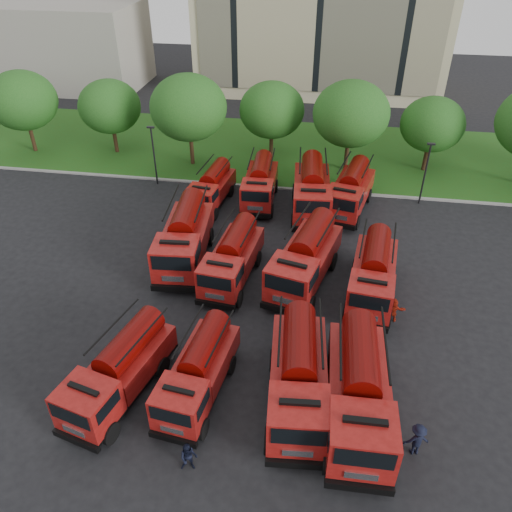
{
  "coord_description": "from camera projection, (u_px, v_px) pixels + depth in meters",
  "views": [
    {
      "loc": [
        4.6,
        -19.97,
        19.58
      ],
      "look_at": [
        0.57,
        5.17,
        1.8
      ],
      "focal_mm": 35.0,
      "sensor_mm": 36.0,
      "label": 1
    }
  ],
  "objects": [
    {
      "name": "firefighter_4",
      "position": [
        200.0,
        357.0,
        26.52
      ],
      "size": [
        1.08,
        0.94,
        1.86
      ],
      "primitive_type": "imported",
      "rotation": [
        0.0,
        0.0,
        2.67
      ],
      "color": "black",
      "rests_on": "ground"
    },
    {
      "name": "fire_truck_8",
      "position": [
        212.0,
        188.0,
        39.42
      ],
      "size": [
        2.9,
        6.52,
        2.87
      ],
      "rotation": [
        0.0,
        0.0,
        -0.12
      ],
      "color": "black",
      "rests_on": "ground"
    },
    {
      "name": "fire_truck_0",
      "position": [
        120.0,
        370.0,
        23.68
      ],
      "size": [
        3.96,
        7.25,
        3.13
      ],
      "rotation": [
        0.0,
        0.0,
        -0.25
      ],
      "color": "black",
      "rests_on": "ground"
    },
    {
      "name": "firefighter_1",
      "position": [
        190.0,
        468.0,
        21.25
      ],
      "size": [
        0.81,
        0.53,
        1.55
      ],
      "primitive_type": "imported",
      "rotation": [
        0.0,
        0.0,
        0.16
      ],
      "color": "black",
      "rests_on": "ground"
    },
    {
      "name": "tree_4",
      "position": [
        351.0,
        114.0,
        42.42
      ],
      "size": [
        6.55,
        6.55,
        8.01
      ],
      "color": "#382314",
      "rests_on": "ground"
    },
    {
      "name": "fire_truck_9",
      "position": [
        260.0,
        183.0,
        39.78
      ],
      "size": [
        2.79,
        7.02,
        3.15
      ],
      "rotation": [
        0.0,
        0.0,
        0.04
      ],
      "color": "black",
      "rests_on": "ground"
    },
    {
      "name": "lawn",
      "position": [
        284.0,
        150.0,
        48.98
      ],
      "size": [
        70.0,
        16.0,
        0.12
      ],
      "primitive_type": "cube",
      "color": "#294F15",
      "rests_on": "ground"
    },
    {
      "name": "tree_2",
      "position": [
        188.0,
        108.0,
        43.35
      ],
      "size": [
        6.72,
        6.72,
        8.22
      ],
      "color": "#382314",
      "rests_on": "ground"
    },
    {
      "name": "tree_3",
      "position": [
        272.0,
        110.0,
        44.85
      ],
      "size": [
        5.88,
        5.88,
        7.19
      ],
      "color": "#382314",
      "rests_on": "ground"
    },
    {
      "name": "fire_truck_4",
      "position": [
        185.0,
        237.0,
        32.79
      ],
      "size": [
        3.47,
        8.22,
        3.65
      ],
      "rotation": [
        0.0,
        0.0,
        0.08
      ],
      "color": "black",
      "rests_on": "ground"
    },
    {
      "name": "lamp_post_0",
      "position": [
        154.0,
        152.0,
        41.53
      ],
      "size": [
        0.6,
        0.25,
        5.11
      ],
      "color": "black",
      "rests_on": "ground"
    },
    {
      "name": "fire_truck_11",
      "position": [
        350.0,
        191.0,
        38.52
      ],
      "size": [
        4.01,
        7.68,
        3.33
      ],
      "rotation": [
        0.0,
        0.0,
        -0.22
      ],
      "color": "black",
      "rests_on": "ground"
    },
    {
      "name": "firefighter_3",
      "position": [
        413.0,
        452.0,
        21.88
      ],
      "size": [
        1.23,
        0.82,
        1.74
      ],
      "primitive_type": "imported",
      "rotation": [
        0.0,
        0.0,
        3.37
      ],
      "color": "black",
      "rests_on": "ground"
    },
    {
      "name": "fire_truck_3",
      "position": [
        359.0,
        390.0,
        22.38
      ],
      "size": [
        3.09,
        8.01,
        3.61
      ],
      "rotation": [
        0.0,
        0.0,
        0.03
      ],
      "color": "black",
      "rests_on": "ground"
    },
    {
      "name": "ground",
      "position": [
        231.0,
        333.0,
        27.97
      ],
      "size": [
        140.0,
        140.0,
        0.0
      ],
      "primitive_type": "plane",
      "color": "black",
      "rests_on": "ground"
    },
    {
      "name": "tree_0",
      "position": [
        22.0,
        100.0,
        46.02
      ],
      "size": [
        6.3,
        6.3,
        7.7
      ],
      "color": "#382314",
      "rests_on": "ground"
    },
    {
      "name": "firefighter_2",
      "position": [
        371.0,
        375.0,
        25.48
      ],
      "size": [
        0.87,
        1.22,
        1.87
      ],
      "primitive_type": "imported",
      "rotation": [
        0.0,
        0.0,
        1.32
      ],
      "color": "maroon",
      "rests_on": "ground"
    },
    {
      "name": "side_building",
      "position": [
        71.0,
        45.0,
        64.62
      ],
      "size": [
        18.0,
        12.0,
        10.0
      ],
      "primitive_type": "cube",
      "color": "gray",
      "rests_on": "ground"
    },
    {
      "name": "fire_truck_5",
      "position": [
        232.0,
        258.0,
        31.24
      ],
      "size": [
        3.16,
        7.2,
        3.18
      ],
      "rotation": [
        0.0,
        0.0,
        -0.11
      ],
      "color": "black",
      "rests_on": "ground"
    },
    {
      "name": "tree_5",
      "position": [
        432.0,
        124.0,
        42.82
      ],
      "size": [
        5.46,
        5.46,
        6.68
      ],
      "color": "#382314",
      "rests_on": "ground"
    },
    {
      "name": "tree_1",
      "position": [
        110.0,
        106.0,
        46.06
      ],
      "size": [
        5.71,
        5.71,
        6.98
      ],
      "color": "#382314",
      "rests_on": "ground"
    },
    {
      "name": "firefighter_5",
      "position": [
        391.0,
        320.0,
        28.89
      ],
      "size": [
        1.46,
        0.73,
        1.53
      ],
      "primitive_type": "imported",
      "rotation": [
        0.0,
        0.0,
        3.06
      ],
      "color": "maroon",
      "rests_on": "ground"
    },
    {
      "name": "fire_truck_6",
      "position": [
        305.0,
        258.0,
        30.88
      ],
      "size": [
        4.5,
        8.27,
        3.58
      ],
      "rotation": [
        0.0,
        0.0,
        -0.24
      ],
      "color": "black",
      "rests_on": "ground"
    },
    {
      "name": "fire_truck_10",
      "position": [
        312.0,
        190.0,
        38.31
      ],
      "size": [
        3.39,
        8.15,
        3.63
      ],
      "rotation": [
        0.0,
        0.0,
        0.07
      ],
      "color": "black",
      "rests_on": "ground"
    },
    {
      "name": "fire_truck_2",
      "position": [
        299.0,
        376.0,
        23.16
      ],
      "size": [
        3.3,
        7.82,
        3.47
      ],
      "rotation": [
        0.0,
        0.0,
        0.08
      ],
      "color": "black",
      "rests_on": "ground"
    },
    {
      "name": "lamp_post_1",
      "position": [
        426.0,
        170.0,
        38.68
      ],
      "size": [
        0.6,
        0.25,
        5.11
      ],
      "color": "black",
      "rests_on": "ground"
    },
    {
      "name": "fire_truck_7",
      "position": [
        373.0,
        273.0,
        29.81
      ],
      "size": [
        3.31,
        7.47,
        3.29
      ],
      "rotation": [
        0.0,
        0.0,
        -0.11
      ],
      "color": "black",
      "rests_on": "ground"
    },
    {
      "name": "fire_truck_1",
      "position": [
        198.0,
        371.0,
        23.76
      ],
      "size": [
        3.0,
        6.67,
        2.93
      ],
      "rotation": [
        0.0,
        0.0,
        -0.12
      ],
      "color": "black",
      "rests_on": "ground"
    },
    {
      "name": "curb",
      "position": [
        273.0,
        188.0,
        42.42
      ],
      "size": [
        70.0,
        0.3,
        0.14
      ],
      "primitive_type": "cube",
      "color": "gray",
      "rests_on": "ground"
    }
  ]
}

